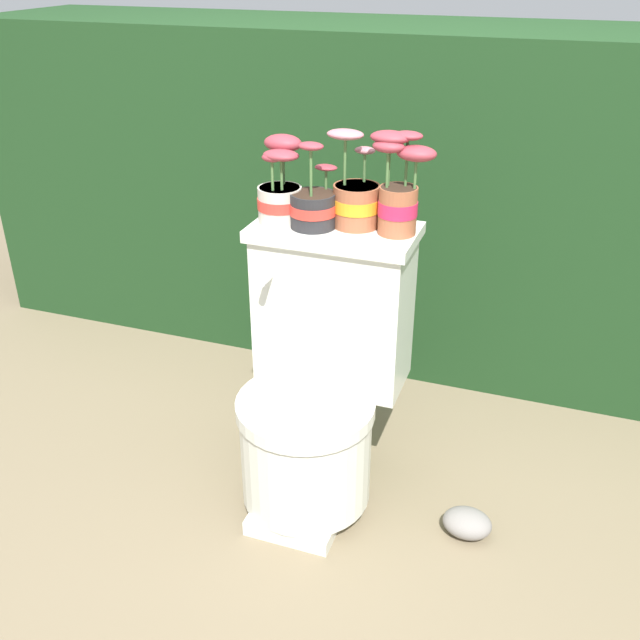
{
  "coord_description": "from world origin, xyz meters",
  "views": [
    {
      "loc": [
        0.45,
        -1.39,
        1.37
      ],
      "look_at": [
        -0.09,
        0.13,
        0.52
      ],
      "focal_mm": 40.0,
      "sensor_mm": 36.0,
      "label": 1
    }
  ],
  "objects_px": {
    "potted_plant_middle": "(356,199)",
    "potted_plant_midright": "(399,190)",
    "garden_stone": "(467,523)",
    "toilet": "(320,379)",
    "potted_plant_left": "(280,191)",
    "potted_plant_midleft": "(313,206)"
  },
  "relations": [
    {
      "from": "potted_plant_midleft",
      "to": "potted_plant_midright",
      "type": "bearing_deg",
      "value": 7.08
    },
    {
      "from": "garden_stone",
      "to": "potted_plant_left",
      "type": "bearing_deg",
      "value": 163.0
    },
    {
      "from": "potted_plant_left",
      "to": "potted_plant_midleft",
      "type": "distance_m",
      "value": 0.1
    },
    {
      "from": "toilet",
      "to": "potted_plant_midleft",
      "type": "height_order",
      "value": "potted_plant_midleft"
    },
    {
      "from": "potted_plant_left",
      "to": "potted_plant_midleft",
      "type": "height_order",
      "value": "potted_plant_midleft"
    },
    {
      "from": "potted_plant_middle",
      "to": "potted_plant_midright",
      "type": "distance_m",
      "value": 0.12
    },
    {
      "from": "toilet",
      "to": "garden_stone",
      "type": "distance_m",
      "value": 0.54
    },
    {
      "from": "potted_plant_midleft",
      "to": "garden_stone",
      "type": "xyz_separation_m",
      "value": [
        0.49,
        -0.17,
        -0.76
      ]
    },
    {
      "from": "toilet",
      "to": "potted_plant_left",
      "type": "height_order",
      "value": "potted_plant_left"
    },
    {
      "from": "toilet",
      "to": "garden_stone",
      "type": "xyz_separation_m",
      "value": [
        0.43,
        -0.07,
        -0.31
      ]
    },
    {
      "from": "toilet",
      "to": "garden_stone",
      "type": "height_order",
      "value": "toilet"
    },
    {
      "from": "potted_plant_middle",
      "to": "garden_stone",
      "type": "bearing_deg",
      "value": -28.66
    },
    {
      "from": "toilet",
      "to": "potted_plant_midleft",
      "type": "xyz_separation_m",
      "value": [
        -0.05,
        0.1,
        0.45
      ]
    },
    {
      "from": "toilet",
      "to": "garden_stone",
      "type": "bearing_deg",
      "value": -9.53
    },
    {
      "from": "potted_plant_midright",
      "to": "garden_stone",
      "type": "xyz_separation_m",
      "value": [
        0.27,
        -0.19,
        -0.81
      ]
    },
    {
      "from": "potted_plant_midleft",
      "to": "potted_plant_middle",
      "type": "distance_m",
      "value": 0.11
    },
    {
      "from": "potted_plant_midright",
      "to": "potted_plant_middle",
      "type": "bearing_deg",
      "value": 171.55
    },
    {
      "from": "potted_plant_left",
      "to": "potted_plant_midleft",
      "type": "bearing_deg",
      "value": -5.04
    },
    {
      "from": "potted_plant_midleft",
      "to": "potted_plant_middle",
      "type": "relative_size",
      "value": 0.91
    },
    {
      "from": "potted_plant_midleft",
      "to": "potted_plant_midright",
      "type": "height_order",
      "value": "potted_plant_midright"
    },
    {
      "from": "potted_plant_midleft",
      "to": "potted_plant_midright",
      "type": "distance_m",
      "value": 0.22
    },
    {
      "from": "potted_plant_left",
      "to": "garden_stone",
      "type": "xyz_separation_m",
      "value": [
        0.58,
        -0.18,
        -0.78
      ]
    }
  ]
}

